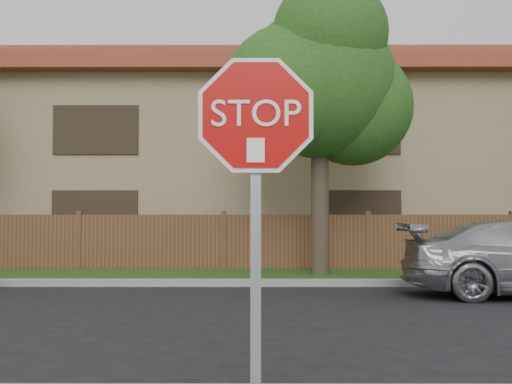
{
  "coord_description": "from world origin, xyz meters",
  "views": [
    {
      "loc": [
        0.96,
        -5.18,
        1.52
      ],
      "look_at": [
        0.94,
        -0.9,
        1.7
      ],
      "focal_mm": 42.0,
      "sensor_mm": 36.0,
      "label": 1
    }
  ],
  "objects": [
    {
      "name": "grass_strip",
      "position": [
        0.0,
        9.8,
        0.06
      ],
      "size": [
        70.0,
        3.0,
        0.12
      ],
      "primitive_type": "cube",
      "color": "#1E4714",
      "rests_on": "ground"
    },
    {
      "name": "apartment_building",
      "position": [
        0.0,
        17.0,
        3.53
      ],
      "size": [
        35.2,
        9.2,
        7.2
      ],
      "color": "#9E8B62",
      "rests_on": "ground"
    },
    {
      "name": "tree_mid",
      "position": [
        2.52,
        9.57,
        4.87
      ],
      "size": [
        4.8,
        3.9,
        7.35
      ],
      "color": "#382B21",
      "rests_on": "ground"
    },
    {
      "name": "stop_sign",
      "position": [
        0.94,
        -1.48,
        1.83
      ],
      "size": [
        1.01,
        0.13,
        2.55
      ],
      "color": "gray",
      "rests_on": "sidewalk_near"
    },
    {
      "name": "far_curb",
      "position": [
        0.0,
        8.15,
        0.07
      ],
      "size": [
        70.0,
        0.3,
        0.15
      ],
      "primitive_type": "cube",
      "color": "gray",
      "rests_on": "ground"
    },
    {
      "name": "fence",
      "position": [
        0.0,
        11.4,
        0.8
      ],
      "size": [
        70.0,
        0.12,
        1.6
      ],
      "primitive_type": "cube",
      "color": "#56311E",
      "rests_on": "ground"
    }
  ]
}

